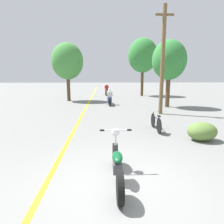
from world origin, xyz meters
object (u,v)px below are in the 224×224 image
Objects in this scene: utility_pole at (163,60)px; roadside_tree_left at (67,61)px; roadside_tree_right_near at (169,60)px; motorcycle_rider_lead at (110,99)px; motorcycle_rider_far at (107,91)px; bicycle_parked at (156,122)px; motorcycle_foreground at (117,164)px; roadside_tree_right_far at (143,56)px.

utility_pole is 1.21× the size of roadside_tree_left.
roadside_tree_left is (-6.88, 6.75, 0.32)m from utility_pole.
motorcycle_rider_lead is at bearing 162.99° from roadside_tree_right_near.
motorcycle_rider_lead is 7.63m from motorcycle_rider_far.
bicycle_parked is at bearing -77.00° from motorcycle_rider_lead.
motorcycle_foreground is at bearing -115.44° from bicycle_parked.
roadside_tree_right_far is at bearing 81.48° from bicycle_parked.
utility_pole is 11.27m from roadside_tree_right_far.
roadside_tree_right_far is at bearing 85.12° from utility_pole.
utility_pole is 3.18× the size of motorcycle_rider_far.
motorcycle_rider_far is (0.10, 19.70, 0.11)m from motorcycle_foreground.
bicycle_parked is at bearing -98.52° from roadside_tree_right_far.
utility_pole is 1.30× the size of roadside_tree_right_near.
motorcycle_rider_lead is at bearing -119.66° from roadside_tree_right_far.
roadside_tree_right_far is at bearing 77.48° from motorcycle_foreground.
roadside_tree_right_far reaches higher than roadside_tree_left.
motorcycle_foreground is (-4.60, -10.74, -3.05)m from roadside_tree_right_near.
utility_pole is at bearing 71.19° from bicycle_parked.
utility_pole is 2.96× the size of motorcycle_foreground.
roadside_tree_right_far reaches higher than motorcycle_foreground.
roadside_tree_left reaches higher than motorcycle_foreground.
roadside_tree_right_far is (0.95, 11.16, 1.27)m from utility_pole.
roadside_tree_right_far is at bearing 60.34° from motorcycle_rider_lead.
utility_pole is at bearing 67.60° from motorcycle_foreground.
roadside_tree_right_near is 2.34× the size of motorcycle_rider_lead.
bicycle_parked is (-1.28, -3.76, -2.97)m from utility_pole.
roadside_tree_right_near is 7.65m from bicycle_parked.
motorcycle_rider_lead is (-3.09, 4.06, -2.83)m from utility_pole.
roadside_tree_right_far is 1.23× the size of roadside_tree_left.
roadside_tree_left is at bearing 103.62° from motorcycle_foreground.
utility_pole is 5.83m from motorcycle_rider_lead.
roadside_tree_right_near reaches higher than bicycle_parked.
motorcycle_rider_far reaches higher than motorcycle_foreground.
motorcycle_rider_lead is at bearing -35.33° from roadside_tree_left.
roadside_tree_left is at bearing 135.55° from utility_pole.
roadside_tree_right_far is at bearing 29.37° from roadside_tree_left.
roadside_tree_left reaches higher than motorcycle_rider_far.
roadside_tree_right_near is at bearing -17.01° from motorcycle_rider_lead.
motorcycle_rider_lead is (3.79, -2.69, -3.14)m from roadside_tree_left.
motorcycle_foreground is at bearing -76.38° from roadside_tree_left.
roadside_tree_right_near is 0.76× the size of roadside_tree_right_far.
motorcycle_rider_lead is (-4.39, 1.34, -2.98)m from roadside_tree_right_near.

